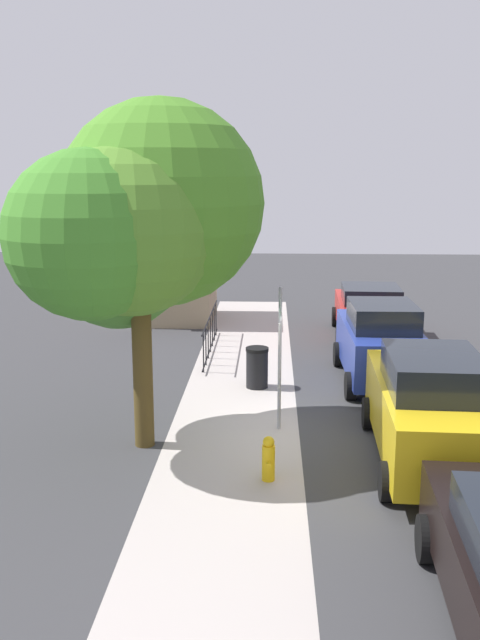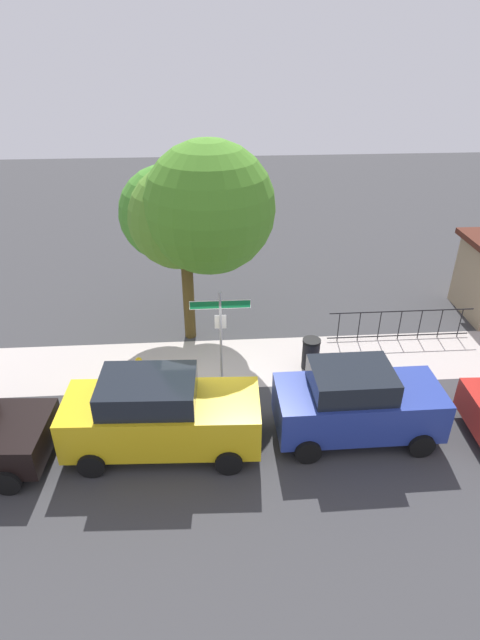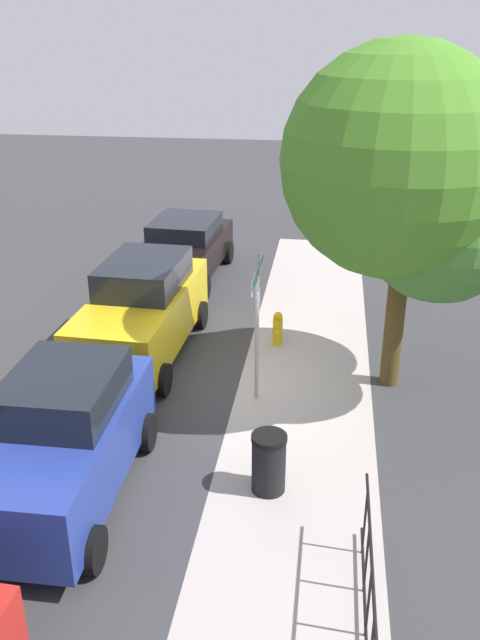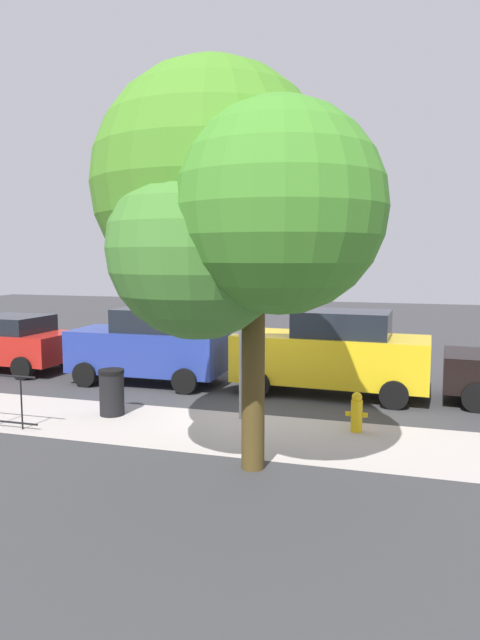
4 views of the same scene
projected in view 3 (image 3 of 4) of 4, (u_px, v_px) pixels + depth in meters
name	position (u px, v px, depth m)	size (l,w,h in m)	color
ground_plane	(238.00, 388.00, 13.23)	(60.00, 60.00, 0.00)	#38383A
sidewalk_strip	(298.00, 453.00, 11.25)	(24.00, 2.60, 0.00)	#B1A7A1
street_sign	(257.00, 299.00, 12.07)	(1.66, 0.07, 2.90)	#9EA0A5
shade_tree	(418.00, 178.00, 11.47)	(4.72, 4.45, 6.44)	#4D3D1B
car_black	(184.00, 248.00, 18.65)	(4.45, 2.33, 1.62)	black
car_yellow	(143.00, 310.00, 14.21)	(4.71, 2.15, 2.06)	gold
car_blue	(64.00, 439.00, 9.86)	(4.07, 1.96, 2.01)	navy
fire_hydrant	(278.00, 328.00, 14.88)	(0.42, 0.22, 0.78)	yellow
trash_bin	(269.00, 463.00, 10.18)	(0.55, 0.55, 0.98)	black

